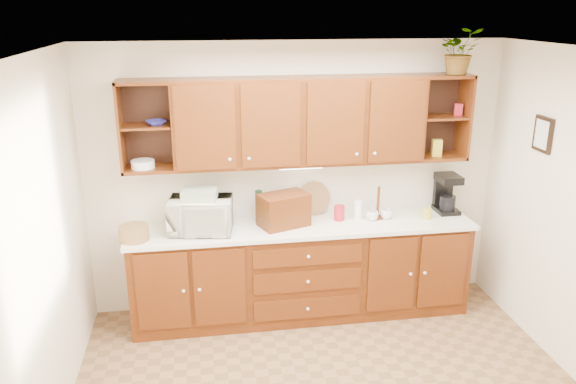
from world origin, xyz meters
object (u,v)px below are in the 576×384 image
object	(u,v)px
microwave	(201,215)
coffee_maker	(446,194)
potted_plant	(460,51)
bread_box	(284,210)

from	to	relation	value
microwave	coffee_maker	world-z (taller)	coffee_maker
microwave	coffee_maker	distance (m)	2.42
coffee_maker	potted_plant	bearing A→B (deg)	-108.38
microwave	coffee_maker	size ratio (longest dim) A/B	1.46
bread_box	microwave	bearing A→B (deg)	161.46
microwave	potted_plant	distance (m)	2.78
microwave	bread_box	xyz separation A→B (m)	(0.76, 0.03, -0.00)
microwave	coffee_maker	xyz separation A→B (m)	(2.41, 0.16, 0.03)
coffee_maker	potted_plant	distance (m)	1.37
bread_box	potted_plant	bearing A→B (deg)	-16.91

